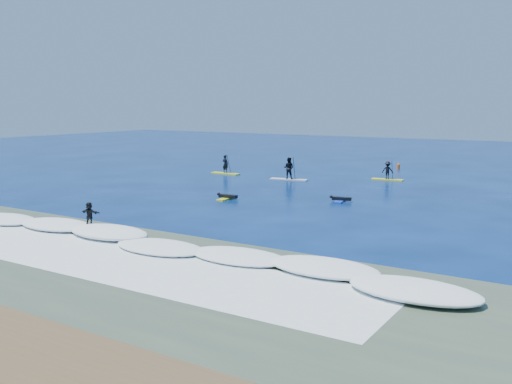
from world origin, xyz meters
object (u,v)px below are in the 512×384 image
Objects in this scene: marker_buoy at (398,166)px; sup_paddler_center at (289,170)px; sup_paddler_right at (388,172)px; wave_surfer at (90,215)px; sup_paddler_left at (225,167)px; prone_paddler_far at (340,200)px; prone_paddler_near at (227,197)px.

sup_paddler_center is at bearing -112.73° from marker_buoy.
sup_paddler_right is 3.77× the size of marker_buoy.
sup_paddler_center is at bearing -154.39° from sup_paddler_right.
marker_buoy is (4.98, 36.60, -0.45)m from wave_surfer.
sup_paddler_left is at bearing -135.44° from marker_buoy.
sup_paddler_left is 4.15× the size of marker_buoy.
prone_paddler_near is at bearing 103.66° from prone_paddler_far.
prone_paddler_near is 24.96m from marker_buoy.
sup_paddler_left reaches higher than prone_paddler_near.
prone_paddler_far is (15.79, -8.52, -0.53)m from sup_paddler_left.
wave_surfer is at bearing -97.74° from marker_buoy.
sup_paddler_right is 12.57m from prone_paddler_far.
marker_buoy is at bearing 47.66° from sup_paddler_left.
sup_paddler_left is 1.10× the size of sup_paddler_right.
sup_paddler_center reaches higher than sup_paddler_left.
marker_buoy is (-2.91, 21.21, 0.19)m from prone_paddler_far.
sup_paddler_left is 1.55× the size of prone_paddler_far.
wave_surfer reaches higher than prone_paddler_far.
wave_surfer reaches higher than marker_buoy.
prone_paddler_far is 17.30m from wave_surfer.
wave_surfer reaches higher than prone_paddler_near.
wave_surfer is at bearing 141.67° from prone_paddler_far.
sup_paddler_center is 1.80× the size of wave_surfer.
prone_paddler_near is 2.77× the size of marker_buoy.
sup_paddler_right is at bearing 18.24° from sup_paddler_left.
prone_paddler_far is (1.02, -12.52, -0.61)m from sup_paddler_right.
sup_paddler_right is at bearing -25.36° from prone_paddler_near.
wave_surfer is (-6.87, -27.91, 0.02)m from sup_paddler_right.
sup_paddler_center is 1.68× the size of prone_paddler_near.
prone_paddler_far is at bearing 54.39° from wave_surfer.
sup_paddler_right is 17.08m from prone_paddler_near.
marker_buoy is at bearing 73.77° from wave_surfer.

